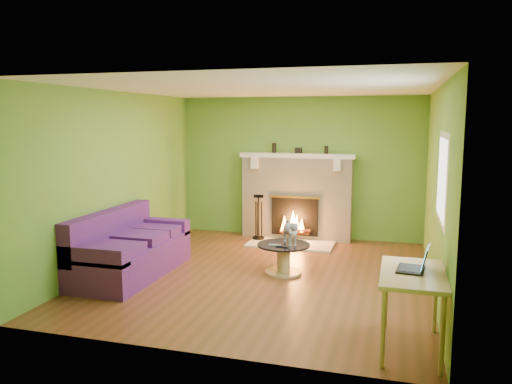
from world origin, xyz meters
TOP-DOWN VIEW (x-y plane):
  - floor at (0.00, 0.00)m, footprint 5.00×5.00m
  - ceiling at (0.00, 0.00)m, footprint 5.00×5.00m
  - wall_back at (0.00, 2.50)m, footprint 5.00×0.00m
  - wall_front at (0.00, -2.50)m, footprint 5.00×0.00m
  - wall_left at (-2.25, 0.00)m, footprint 0.00×5.00m
  - wall_right at (2.25, 0.00)m, footprint 0.00×5.00m
  - window_frame at (2.24, -0.90)m, footprint 0.00×1.20m
  - window_pane at (2.23, -0.90)m, footprint 0.00×1.06m
  - fireplace at (0.00, 2.32)m, footprint 2.10×0.46m
  - hearth at (0.00, 1.80)m, footprint 1.50×0.75m
  - mantel at (0.00, 2.30)m, footprint 2.10×0.28m
  - sofa at (-1.86, -0.50)m, footprint 0.91×2.02m
  - coffee_table at (0.25, 0.16)m, footprint 0.75×0.75m
  - desk at (1.95, -1.83)m, footprint 0.59×1.02m
  - cat at (0.33, 0.21)m, footprint 0.45×0.60m
  - remote_silver at (0.15, 0.04)m, footprint 0.17×0.07m
  - remote_black at (0.27, -0.02)m, footprint 0.16×0.05m
  - laptop at (1.93, -1.78)m, footprint 0.32×0.36m
  - fire_tools at (-0.63, 1.95)m, footprint 0.22×0.22m
  - mantel_vase_left at (-0.44, 2.33)m, footprint 0.08×0.08m
  - mantel_vase_right at (0.52, 2.33)m, footprint 0.07×0.07m
  - mantel_box at (0.02, 2.33)m, footprint 0.12×0.08m

SIDE VIEW (x-z plane):
  - floor at x=0.00m, z-range 0.00..0.00m
  - hearth at x=0.00m, z-range 0.00..0.03m
  - coffee_table at x=0.25m, z-range 0.03..0.46m
  - sofa at x=-1.86m, z-range -0.10..0.81m
  - remote_black at x=0.27m, z-range 0.43..0.44m
  - remote_silver at x=0.15m, z-range 0.43..0.44m
  - fire_tools at x=-0.63m, z-range 0.03..0.85m
  - cat at x=0.33m, z-range 0.43..0.78m
  - desk at x=1.95m, z-range 0.29..1.04m
  - fireplace at x=0.00m, z-range -0.02..1.56m
  - laptop at x=1.93m, z-range 0.76..1.00m
  - wall_back at x=0.00m, z-range -1.20..3.80m
  - wall_front at x=0.00m, z-range -1.20..3.80m
  - wall_left at x=-2.25m, z-range -1.20..3.80m
  - wall_right at x=2.25m, z-range -1.20..3.80m
  - mantel at x=0.00m, z-range 1.50..1.58m
  - window_frame at x=2.24m, z-range 0.95..2.15m
  - window_pane at x=2.23m, z-range 1.02..2.08m
  - mantel_box at x=0.02m, z-range 1.58..1.68m
  - mantel_vase_right at x=0.52m, z-range 1.58..1.72m
  - mantel_vase_left at x=-0.44m, z-range 1.58..1.76m
  - ceiling at x=0.00m, z-range 2.60..2.60m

